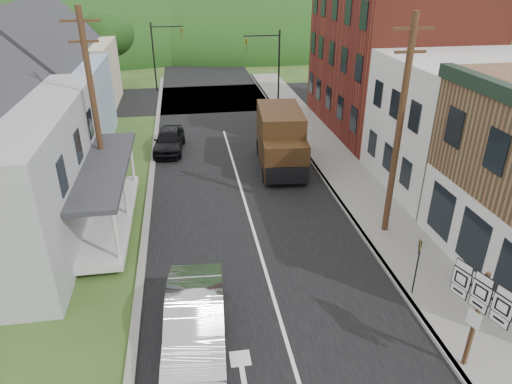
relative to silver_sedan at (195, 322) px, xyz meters
name	(u,v)px	position (x,y,z in m)	size (l,w,h in m)	color
ground	(273,297)	(2.73, 1.72, -0.82)	(120.00, 120.00, 0.00)	#2D4719
road	(238,179)	(2.73, 11.72, -0.82)	(9.00, 90.00, 0.02)	black
cross_road	(214,98)	(2.73, 28.72, -0.82)	(60.00, 9.00, 0.02)	black
sidewalk_right	(355,186)	(8.63, 9.72, -0.74)	(2.80, 55.00, 0.15)	slate
curb_right	(330,188)	(7.28, 9.72, -0.74)	(0.20, 55.00, 0.15)	slate
curb_left	(149,201)	(-1.92, 9.72, -0.76)	(0.30, 55.00, 0.12)	slate
storefront_white	(468,125)	(14.03, 9.22, 2.43)	(8.00, 7.00, 6.50)	silver
storefront_red	(392,56)	(14.03, 18.72, 4.18)	(8.00, 12.00, 10.00)	maroon
house_blue	(44,88)	(-8.27, 18.72, 2.87)	(7.14, 8.16, 7.28)	#819AB0
house_cream	(66,61)	(-8.77, 27.72, 2.87)	(7.14, 8.16, 7.28)	beige
utility_pole_right	(399,130)	(8.33, 5.22, 3.84)	(1.60, 0.26, 9.00)	#472D19
utility_pole_left	(95,111)	(-3.77, 9.72, 3.84)	(1.60, 0.26, 9.00)	#472D19
traffic_signal_right	(270,60)	(7.03, 25.22, 2.94)	(2.87, 0.20, 6.00)	black
traffic_signal_left	(161,49)	(-1.57, 32.22, 2.94)	(2.87, 0.20, 6.00)	black
tree_left_d	(107,34)	(-6.27, 33.72, 4.06)	(4.80, 4.80, 6.94)	#382616
forested_ridge	(199,47)	(2.73, 56.72, -0.82)	(90.00, 30.00, 16.00)	black
silver_sedan	(195,322)	(0.00, 0.00, 0.00)	(1.73, 4.97, 1.64)	#A2A2A6
dark_sedan	(169,140)	(-0.95, 16.49, -0.10)	(1.70, 4.22, 1.44)	black
delivery_van	(281,140)	(5.35, 13.00, 0.82)	(2.84, 5.96, 3.23)	#311D0D
route_sign_cluster	(478,308)	(7.49, -2.21, 1.40)	(0.61, 1.76, 3.19)	#472D19
warning_sign	(418,258)	(7.51, 1.01, 0.77)	(0.27, 0.57, 2.25)	black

